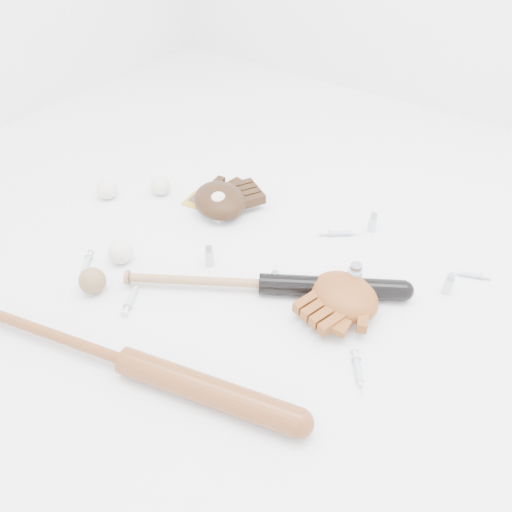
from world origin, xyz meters
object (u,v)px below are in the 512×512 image
Objects in this scene: pedestal at (219,212)px; bat_dark at (263,284)px; glove_dark at (220,200)px; bat_wood at (127,361)px.

bat_dark is at bearing -33.34° from pedestal.
pedestal is (-0.34, 0.22, -0.01)m from bat_dark.
glove_dark is 0.04m from pedestal.
pedestal is at bearing -27.15° from glove_dark.
bat_dark is 0.41m from pedestal.
bat_dark is at bearing -5.33° from glove_dark.
glove_dark is 3.99× the size of pedestal.
pedestal is (-0.22, 0.66, -0.02)m from bat_wood.
glove_dark is at bearing 113.83° from bat_dark.
bat_wood reaches higher than pedestal.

